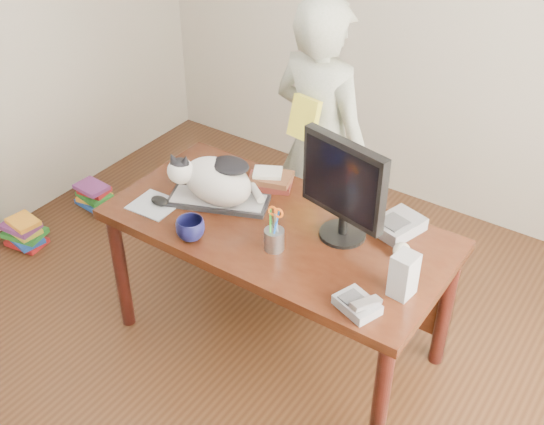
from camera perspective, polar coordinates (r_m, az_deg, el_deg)
The scene contains 18 objects.
room at distance 2.42m, azimuth -7.39°, elevation 3.46°, with size 4.50×4.50×4.50m.
desk at distance 3.29m, azimuth 1.27°, elevation -2.46°, with size 1.60×0.80×0.75m.
keyboard at distance 3.30m, azimuth -4.49°, elevation 1.01°, with size 0.51×0.35×0.03m.
cat at distance 3.23m, azimuth -4.86°, elevation 2.81°, with size 0.45×0.35×0.27m.
monitor at distance 2.93m, azimuth 5.99°, elevation 2.26°, with size 0.43×0.25×0.49m.
pen_cup at distance 2.97m, azimuth 0.19°, elevation -2.08°, with size 0.09×0.09×0.23m.
mousepad at distance 3.32m, azimuth -9.82°, elevation 0.63°, with size 0.22×0.20×0.00m.
mouse at distance 3.31m, azimuth -9.37°, elevation 0.97°, with size 0.10×0.07×0.04m.
coffee_mug at distance 3.06m, azimuth -6.85°, elevation -1.39°, with size 0.13×0.13×0.10m, color black.
phone at distance 2.72m, azimuth 7.21°, elevation -7.63°, with size 0.20×0.17×0.08m.
speaker at distance 2.77m, azimuth 10.96°, elevation -5.15°, with size 0.10×0.11×0.20m.
baseball at distance 2.98m, azimuth 10.79°, elevation -3.18°, with size 0.08×0.08×0.08m.
book_stack at distance 3.40m, azimuth -0.16°, elevation 2.79°, with size 0.27×0.24×0.08m.
calculator at distance 3.14m, azimuth 10.50°, elevation -1.05°, with size 0.22×0.26×0.07m.
person at distance 3.64m, azimuth 4.04°, elevation 5.63°, with size 0.60×0.39×1.63m, color beige.
held_book at distance 3.40m, azimuth 2.72°, elevation 7.88°, with size 0.17×0.11×0.21m.
book_pile_a at distance 4.47m, azimuth -20.01°, elevation -1.58°, with size 0.27×0.22×0.18m.
book_pile_b at distance 4.72m, azimuth -14.65°, elevation 1.41°, with size 0.26×0.20×0.15m.
Camera 1 is at (1.41, -1.51, 2.61)m, focal length 45.00 mm.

